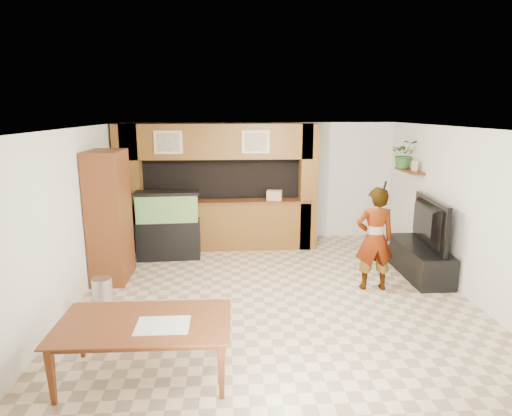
{
  "coord_description": "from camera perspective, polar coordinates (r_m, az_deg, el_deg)",
  "views": [
    {
      "loc": [
        -0.67,
        -6.19,
        2.85
      ],
      "look_at": [
        -0.25,
        0.6,
        1.3
      ],
      "focal_mm": 30.0,
      "sensor_mm": 36.0,
      "label": 1
    }
  ],
  "objects": [
    {
      "name": "floor",
      "position": [
        6.85,
        2.41,
        -11.75
      ],
      "size": [
        6.5,
        6.5,
        0.0
      ],
      "primitive_type": "plane",
      "color": "#D1B491",
      "rests_on": "ground"
    },
    {
      "name": "ceiling",
      "position": [
        6.23,
        2.64,
        10.55
      ],
      "size": [
        6.5,
        6.5,
        0.0
      ],
      "primitive_type": "plane",
      "color": "white",
      "rests_on": "wall_back"
    },
    {
      "name": "wall_back",
      "position": [
        9.59,
        0.49,
        3.55
      ],
      "size": [
        6.0,
        0.0,
        6.0
      ],
      "primitive_type": "plane",
      "rotation": [
        1.57,
        0.0,
        0.0
      ],
      "color": "silver",
      "rests_on": "floor"
    },
    {
      "name": "wall_left",
      "position": [
        6.79,
        -23.53,
        -1.42
      ],
      "size": [
        0.0,
        6.5,
        6.5
      ],
      "primitive_type": "plane",
      "rotation": [
        1.57,
        0.0,
        1.57
      ],
      "color": "silver",
      "rests_on": "floor"
    },
    {
      "name": "wall_right",
      "position": [
        7.36,
        26.44,
        -0.67
      ],
      "size": [
        0.0,
        6.5,
        6.5
      ],
      "primitive_type": "plane",
      "rotation": [
        1.57,
        0.0,
        -1.57
      ],
      "color": "silver",
      "rests_on": "floor"
    },
    {
      "name": "partition",
      "position": [
        8.96,
        -5.31,
        2.93
      ],
      "size": [
        4.2,
        0.99,
        2.6
      ],
      "color": "brown",
      "rests_on": "floor"
    },
    {
      "name": "wall_clock",
      "position": [
        7.61,
        -21.18,
        4.82
      ],
      "size": [
        0.05,
        0.25,
        0.25
      ],
      "color": "black",
      "rests_on": "wall_left"
    },
    {
      "name": "wall_shelf",
      "position": [
        8.94,
        19.72,
        4.72
      ],
      "size": [
        0.25,
        0.9,
        0.04
      ],
      "primitive_type": "cube",
      "color": "brown",
      "rests_on": "wall_right"
    },
    {
      "name": "pantry_cabinet",
      "position": [
        7.61,
        -18.95,
        -1.09
      ],
      "size": [
        0.55,
        0.91,
        2.22
      ],
      "primitive_type": "cube",
      "color": "brown",
      "rests_on": "floor"
    },
    {
      "name": "trash_can",
      "position": [
        6.66,
        -19.76,
        -10.86
      ],
      "size": [
        0.28,
        0.28,
        0.51
      ],
      "primitive_type": "cylinder",
      "color": "#B2B2B7",
      "rests_on": "floor"
    },
    {
      "name": "aquarium",
      "position": [
        8.52,
        -11.61,
        -2.34
      ],
      "size": [
        1.21,
        0.45,
        1.34
      ],
      "rotation": [
        0.0,
        0.0,
        0.05
      ],
      "color": "black",
      "rests_on": "floor"
    },
    {
      "name": "tv_stand",
      "position": [
        8.14,
        20.85,
        -6.5
      ],
      "size": [
        0.59,
        1.61,
        0.54
      ],
      "primitive_type": "cube",
      "color": "black",
      "rests_on": "floor"
    },
    {
      "name": "television",
      "position": [
        7.95,
        21.24,
        -1.79
      ],
      "size": [
        0.33,
        1.48,
        0.84
      ],
      "primitive_type": "imported",
      "rotation": [
        0.0,
        0.0,
        1.48
      ],
      "color": "black",
      "rests_on": "tv_stand"
    },
    {
      "name": "photo_frame",
      "position": [
        8.71,
        20.39,
        5.26
      ],
      "size": [
        0.07,
        0.15,
        0.2
      ],
      "primitive_type": "cube",
      "rotation": [
        0.0,
        0.0,
        0.26
      ],
      "color": "tan",
      "rests_on": "wall_shelf"
    },
    {
      "name": "potted_plant",
      "position": [
        9.09,
        19.16,
        6.81
      ],
      "size": [
        0.6,
        0.56,
        0.56
      ],
      "primitive_type": "imported",
      "rotation": [
        0.0,
        0.0,
        -0.26
      ],
      "color": "#2C5E25",
      "rests_on": "wall_shelf"
    },
    {
      "name": "person",
      "position": [
        7.11,
        15.53,
        -4.0
      ],
      "size": [
        0.63,
        0.43,
        1.69
      ],
      "primitive_type": "imported",
      "rotation": [
        0.0,
        0.0,
        3.1
      ],
      "color": "#A08857",
      "rests_on": "floor"
    },
    {
      "name": "microphone",
      "position": [
        6.78,
        16.81,
        2.84
      ],
      "size": [
        0.03,
        0.1,
        0.15
      ],
      "primitive_type": "cylinder",
      "rotation": [
        0.44,
        0.0,
        0.0
      ],
      "color": "black",
      "rests_on": "person"
    },
    {
      "name": "dining_table",
      "position": [
        5.0,
        -14.59,
        -17.95
      ],
      "size": [
        1.86,
        1.04,
        0.65
      ],
      "primitive_type": "imported",
      "rotation": [
        0.0,
        0.0,
        -0.01
      ],
      "color": "brown",
      "rests_on": "floor"
    },
    {
      "name": "newspaper_a",
      "position": [
        4.74,
        -12.32,
        -15.03
      ],
      "size": [
        0.55,
        0.4,
        0.01
      ],
      "primitive_type": "cube",
      "rotation": [
        0.0,
        0.0,
        0.0
      ],
      "color": "silver",
      "rests_on": "dining_table"
    },
    {
      "name": "counter_box",
      "position": [
        8.85,
        2.47,
        1.72
      ],
      "size": [
        0.34,
        0.26,
        0.2
      ],
      "primitive_type": "cube",
      "rotation": [
        0.0,
        0.0,
        -0.22
      ],
      "color": "tan",
      "rests_on": "partition"
    }
  ]
}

